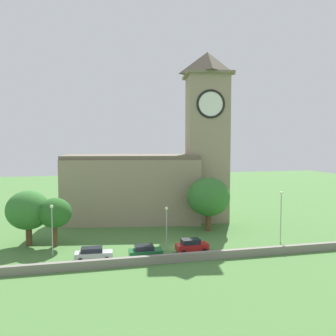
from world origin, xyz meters
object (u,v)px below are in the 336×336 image
Objects in this scene: tree_by_tower at (55,213)px; tree_churchyard at (28,210)px; car_silver at (93,253)px; car_green at (145,251)px; tree_riverside_east at (209,197)px; church at (158,170)px; streetlamp_central at (281,209)px; car_red at (192,245)px; streetlamp_west_mid at (167,221)px; streetlamp_west_end at (52,222)px.

tree_by_tower is 0.88× the size of tree_churchyard.
tree_churchyard is at bearing 160.00° from tree_by_tower.
car_green is (6.61, -0.69, 0.02)m from car_silver.
tree_churchyard is (-28.35, -2.25, -0.60)m from tree_riverside_east.
tree_riverside_east is 24.86m from tree_by_tower.
car_green is (-6.19, -21.70, -8.86)m from church.
church is at bearing 37.23° from tree_by_tower.
church is 4.24× the size of streetlamp_central.
car_green is 0.58× the size of streetlamp_central.
car_silver is 22.88m from tree_riverside_east.
streetlamp_central is at bearing -10.77° from tree_churchyard.
car_red is at bearing 0.70° from car_silver.
car_red is at bearing -120.04° from tree_riverside_east.
tree_by_tower is at bearing 158.50° from car_red.
car_green is at bearing -146.76° from streetlamp_west_mid.
streetlamp_central is (27.59, 1.81, 4.20)m from car_silver.
tree_riverside_east is (6.64, -10.01, -3.94)m from church.
tree_by_tower is (-11.75, 8.07, 4.00)m from car_green.
tree_riverside_east reaches higher than car_green.
tree_churchyard is at bearing 148.69° from car_green.
streetlamp_west_mid is at bearing -20.99° from tree_churchyard.
car_red is 0.65× the size of streetlamp_west_end.
tree_riverside_east is at bearing 131.55° from streetlamp_central.
streetlamp_west_end reaches higher than car_green.
tree_by_tower is (0.02, 4.78, 0.24)m from streetlamp_west_end.
streetlamp_west_end is (-17.96, -18.42, -5.10)m from church.
church is at bearing 58.64° from car_silver.
car_red reaches higher than car_green.
streetlamp_west_end is 0.90× the size of streetlamp_central.
streetlamp_west_mid is 16.21m from tree_by_tower.
tree_churchyard is (-18.87, 7.24, 0.96)m from streetlamp_west_mid.
car_green is at bearing -105.93° from church.
tree_churchyard reaches higher than streetlamp_west_end.
car_silver is 0.64× the size of streetlamp_central.
car_red is 4.78m from streetlamp_west_mid.
streetlamp_west_end reaches higher than car_red.
car_silver is at bearing -44.49° from tree_churchyard.
tree_riverside_east is (24.60, 8.41, 1.15)m from streetlamp_west_end.
car_silver is at bearing -179.30° from car_red.
car_silver is at bearing -150.50° from tree_riverside_east.
streetlamp_central reaches higher than streetlamp_west_end.
car_green is at bearing -172.60° from car_red.
tree_churchyard reaches higher than streetlamp_central.
church reaches higher than tree_churchyard.
car_red is 0.59× the size of streetlamp_central.
church is 7.21× the size of car_red.
streetlamp_west_end is 32.76m from streetlamp_central.
car_silver is 27.97m from streetlamp_central.
streetlamp_central is (14.79, -19.20, -4.68)m from church.
car_silver is 6.65m from car_green.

